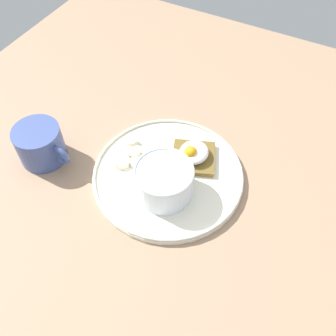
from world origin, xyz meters
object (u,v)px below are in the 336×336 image
(banana_slice_back, at_px, (147,151))
(poached_egg, at_px, (193,152))
(oatmeal_bowl, at_px, (164,181))
(banana_slice_front, at_px, (134,152))
(coffee_mug, at_px, (40,144))
(banana_slice_right, at_px, (122,162))
(banana_slice_inner, at_px, (131,142))
(toast_slice, at_px, (194,158))
(banana_slice_left, at_px, (137,162))

(banana_slice_back, bearing_deg, poached_egg, -75.29)
(oatmeal_bowl, distance_m, banana_slice_back, 0.11)
(banana_slice_front, distance_m, coffee_mug, 0.19)
(banana_slice_right, distance_m, banana_slice_inner, 0.06)
(banana_slice_right, height_order, coffee_mug, coffee_mug)
(banana_slice_right, distance_m, coffee_mug, 0.17)
(oatmeal_bowl, bearing_deg, poached_egg, -9.33)
(oatmeal_bowl, xyz_separation_m, banana_slice_back, (0.07, 0.08, -0.03))
(toast_slice, xyz_separation_m, banana_slice_front, (-0.04, 0.12, -0.00))
(poached_egg, height_order, banana_slice_left, poached_egg)
(banana_slice_front, bearing_deg, banana_slice_back, -54.50)
(banana_slice_back, height_order, coffee_mug, coffee_mug)
(poached_egg, bearing_deg, coffee_mug, 114.59)
(banana_slice_inner, bearing_deg, banana_slice_back, -93.66)
(poached_egg, height_order, banana_slice_front, poached_egg)
(banana_slice_left, xyz_separation_m, banana_slice_right, (-0.01, 0.03, 0.00))
(banana_slice_right, xyz_separation_m, banana_slice_inner, (0.05, 0.01, 0.00))
(banana_slice_back, bearing_deg, banana_slice_inner, 86.34)
(banana_slice_left, bearing_deg, banana_slice_inner, 43.68)
(oatmeal_bowl, relative_size, coffee_mug, 0.88)
(banana_slice_inner, bearing_deg, banana_slice_left, -136.32)
(banana_slice_left, xyz_separation_m, banana_slice_back, (0.04, -0.00, -0.00))
(toast_slice, height_order, coffee_mug, coffee_mug)
(banana_slice_right, relative_size, coffee_mug, 0.37)
(poached_egg, distance_m, banana_slice_left, 0.12)
(banana_slice_back, bearing_deg, banana_slice_left, 173.94)
(banana_slice_front, distance_m, banana_slice_back, 0.03)
(banana_slice_left, height_order, banana_slice_back, banana_slice_left)
(oatmeal_bowl, distance_m, toast_slice, 0.10)
(banana_slice_front, relative_size, banana_slice_back, 1.08)
(oatmeal_bowl, xyz_separation_m, poached_egg, (0.10, -0.02, -0.01))
(toast_slice, bearing_deg, oatmeal_bowl, 170.45)
(banana_slice_front, bearing_deg, toast_slice, -69.87)
(poached_egg, xyz_separation_m, banana_slice_left, (-0.06, 0.10, -0.02))
(banana_slice_back, distance_m, banana_slice_right, 0.06)
(toast_slice, distance_m, coffee_mug, 0.31)
(toast_slice, bearing_deg, banana_slice_right, 122.22)
(poached_egg, height_order, banana_slice_back, poached_egg)
(banana_slice_front, distance_m, banana_slice_right, 0.04)
(banana_slice_inner, bearing_deg, banana_slice_front, -134.45)
(oatmeal_bowl, height_order, banana_slice_inner, oatmeal_bowl)
(toast_slice, relative_size, banana_slice_inner, 3.37)
(toast_slice, height_order, banana_slice_front, same)
(poached_egg, distance_m, banana_slice_front, 0.12)
(banana_slice_right, bearing_deg, banana_slice_back, -30.37)
(banana_slice_back, xyz_separation_m, banana_slice_inner, (0.00, 0.04, 0.00))
(banana_slice_front, relative_size, coffee_mug, 0.35)
(poached_egg, bearing_deg, banana_slice_right, 121.71)
(banana_slice_left, height_order, banana_slice_inner, banana_slice_inner)
(banana_slice_front, bearing_deg, poached_egg, -70.62)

